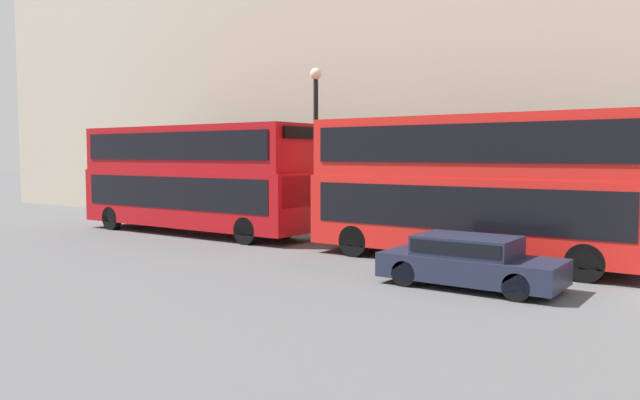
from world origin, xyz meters
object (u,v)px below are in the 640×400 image
Objects in this scene: bus_leading at (473,182)px; car_dark_sedan at (469,260)px; pedestrian at (234,209)px; bus_second_in_queue at (194,175)px.

car_dark_sedan is (-3.40, -1.27, -1.73)m from bus_leading.
car_dark_sedan is 2.49× the size of pedestrian.
bus_leading is 5.83× the size of pedestrian.
bus_second_in_queue is (-0.00, 11.90, 0.00)m from bus_leading.
bus_second_in_queue reaches higher than pedestrian.
bus_leading reaches higher than pedestrian.
bus_second_in_queue is at bearing 75.53° from car_dark_sedan.
bus_second_in_queue is at bearing 90.00° from bus_leading.
bus_leading is 2.34× the size of car_dark_sedan.
bus_leading is at bearing -103.05° from pedestrian.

